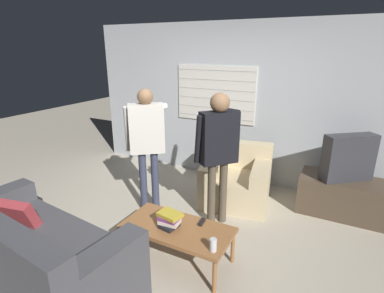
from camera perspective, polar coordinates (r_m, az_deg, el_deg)
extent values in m
plane|color=#B2A893|center=(3.77, -4.70, -16.62)|extent=(16.00, 16.00, 0.00)
cube|color=#ADB2B7|center=(4.99, 7.52, 8.07)|extent=(5.20, 0.06, 2.55)
cube|color=silver|center=(5.03, 4.42, 9.93)|extent=(1.38, 0.02, 0.92)
cube|color=#A4A099|center=(5.09, 4.26, 5.66)|extent=(1.35, 0.00, 0.01)
cube|color=#A4A099|center=(5.06, 4.30, 7.35)|extent=(1.35, 0.00, 0.01)
cube|color=#A4A099|center=(5.03, 4.34, 9.05)|extent=(1.35, 0.00, 0.01)
cube|color=#A4A099|center=(5.01, 4.38, 10.78)|extent=(1.35, 0.00, 0.01)
cube|color=#A4A099|center=(4.99, 4.43, 12.52)|extent=(1.35, 0.00, 0.01)
cube|color=#A4A099|center=(4.98, 4.47, 14.27)|extent=(1.35, 0.00, 0.01)
cube|color=#424247|center=(3.37, -26.83, -18.70)|extent=(2.05, 1.08, 0.46)
cube|color=#424247|center=(2.57, -17.37, -20.81)|extent=(0.33, 0.91, 0.21)
cube|color=#9E3338|center=(3.49, -29.95, -11.49)|extent=(0.40, 0.29, 0.37)
cube|color=#C6B289|center=(4.45, 8.37, -7.79)|extent=(1.08, 1.05, 0.42)
cube|color=#C6B289|center=(4.61, 9.31, -1.44)|extent=(0.95, 0.36, 0.39)
cube|color=#C6B289|center=(4.29, 13.11, -4.66)|extent=(0.40, 0.93, 0.19)
cube|color=#C6B289|center=(4.38, 4.09, -3.71)|extent=(0.40, 0.93, 0.19)
cube|color=brown|center=(3.20, -2.86, -15.33)|extent=(1.14, 0.55, 0.04)
cylinder|color=brown|center=(3.72, -8.14, -13.89)|extent=(0.04, 0.04, 0.36)
cylinder|color=brown|center=(3.31, 7.77, -18.47)|extent=(0.04, 0.04, 0.36)
cylinder|color=brown|center=(3.42, -12.97, -17.46)|extent=(0.04, 0.04, 0.36)
cylinder|color=brown|center=(2.96, 4.31, -23.47)|extent=(0.04, 0.04, 0.36)
cube|color=#4C3D2D|center=(4.54, 26.61, -8.50)|extent=(1.08, 0.55, 0.50)
cube|color=#2D2D33|center=(4.34, 27.65, -1.90)|extent=(0.64, 0.57, 0.61)
cube|color=navy|center=(4.41, 26.85, -1.45)|extent=(0.45, 0.36, 0.50)
cylinder|color=#33384C|center=(4.14, -9.25, -6.61)|extent=(0.10, 0.10, 0.85)
cylinder|color=#33384C|center=(4.14, -7.05, -6.48)|extent=(0.10, 0.10, 0.85)
cube|color=beige|center=(3.89, -8.64, 3.41)|extent=(0.47, 0.43, 0.64)
sphere|color=#846042|center=(3.80, -8.93, 9.35)|extent=(0.20, 0.20, 0.20)
cylinder|color=beige|center=(3.94, -12.19, 3.23)|extent=(0.15, 0.17, 0.61)
cylinder|color=beige|center=(4.14, -5.55, 7.48)|extent=(0.43, 0.52, 0.22)
cube|color=black|center=(4.44, -5.85, 7.24)|extent=(0.07, 0.07, 0.13)
cylinder|color=#4C4233|center=(3.79, 3.72, -9.03)|extent=(0.10, 0.10, 0.83)
cylinder|color=#4C4233|center=(3.85, 5.91, -8.61)|extent=(0.10, 0.10, 0.83)
cube|color=black|center=(3.54, 5.14, 1.69)|extent=(0.44, 0.47, 0.62)
sphere|color=#846042|center=(3.45, 5.34, 8.30)|extent=(0.23, 0.23, 0.23)
cylinder|color=black|center=(3.49, 1.21, 1.30)|extent=(0.16, 0.16, 0.60)
cylinder|color=black|center=(3.85, 6.59, 6.85)|extent=(0.50, 0.44, 0.13)
cube|color=white|center=(4.11, 4.66, 7.23)|extent=(0.05, 0.05, 0.13)
cube|color=black|center=(3.17, -4.39, -14.73)|extent=(0.19, 0.20, 0.04)
cube|color=beige|center=(3.15, -4.30, -14.08)|extent=(0.22, 0.16, 0.04)
cube|color=#75387F|center=(3.15, -4.23, -13.32)|extent=(0.20, 0.18, 0.04)
cube|color=gold|center=(3.12, -4.25, -12.79)|extent=(0.26, 0.21, 0.04)
cylinder|color=silver|center=(2.84, 4.04, -18.22)|extent=(0.07, 0.07, 0.12)
cylinder|color=silver|center=(2.80, 4.07, -17.18)|extent=(0.06, 0.06, 0.00)
cube|color=black|center=(3.23, 1.92, -14.19)|extent=(0.05, 0.13, 0.02)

